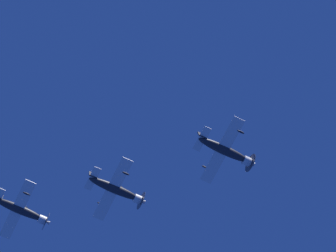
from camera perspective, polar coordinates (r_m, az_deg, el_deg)
The scene contains 3 objects.
airplane_lead at distance 68.79m, azimuth 5.30°, elevation -2.27°, with size 7.23×7.75×2.94m.
airplane_left_wingman at distance 71.77m, azimuth -4.73°, elevation -5.80°, with size 7.23×7.73×2.90m.
airplane_right_wingman at distance 75.79m, azimuth -13.24°, elevation -7.49°, with size 7.22×7.85×3.09m.
Camera 1 is at (-18.47, -38.65, 1.95)m, focal length 66.81 mm.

